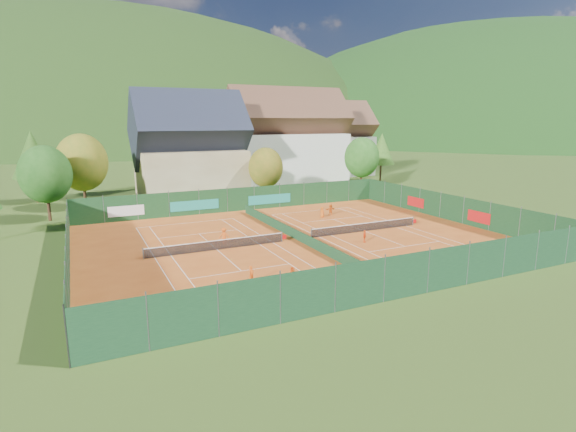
# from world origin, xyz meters

# --- Properties ---
(ground) EXTENTS (600.00, 600.00, 0.00)m
(ground) POSITION_xyz_m (0.00, 0.00, -0.02)
(ground) COLOR #314D18
(ground) RESTS_ON ground
(clay_pad) EXTENTS (40.00, 32.00, 0.01)m
(clay_pad) POSITION_xyz_m (0.00, 0.00, 0.01)
(clay_pad) COLOR #B8511B
(clay_pad) RESTS_ON ground
(court_markings_left) EXTENTS (11.03, 23.83, 0.00)m
(court_markings_left) POSITION_xyz_m (-8.00, 0.00, 0.01)
(court_markings_left) COLOR white
(court_markings_left) RESTS_ON ground
(court_markings_right) EXTENTS (11.03, 23.83, 0.00)m
(court_markings_right) POSITION_xyz_m (8.00, 0.00, 0.01)
(court_markings_right) COLOR white
(court_markings_right) RESTS_ON ground
(tennis_net_left) EXTENTS (13.30, 0.10, 1.02)m
(tennis_net_left) POSITION_xyz_m (-7.85, 0.00, 0.51)
(tennis_net_left) COLOR #59595B
(tennis_net_left) RESTS_ON ground
(tennis_net_right) EXTENTS (13.30, 0.10, 1.02)m
(tennis_net_right) POSITION_xyz_m (8.15, 0.00, 0.51)
(tennis_net_right) COLOR #59595B
(tennis_net_right) RESTS_ON ground
(court_divider) EXTENTS (0.03, 28.80, 1.00)m
(court_divider) POSITION_xyz_m (0.00, 0.00, 0.50)
(court_divider) COLOR #14371E
(court_divider) RESTS_ON ground
(fence_north) EXTENTS (40.00, 0.10, 3.00)m
(fence_north) POSITION_xyz_m (-0.46, 15.99, 1.47)
(fence_north) COLOR #15391B
(fence_north) RESTS_ON ground
(fence_south) EXTENTS (40.00, 0.04, 3.00)m
(fence_south) POSITION_xyz_m (0.00, -16.00, 1.50)
(fence_south) COLOR #13361E
(fence_south) RESTS_ON ground
(fence_west) EXTENTS (0.04, 32.00, 3.00)m
(fence_west) POSITION_xyz_m (-20.00, 0.00, 1.50)
(fence_west) COLOR #14391F
(fence_west) RESTS_ON ground
(fence_east) EXTENTS (0.09, 32.00, 3.00)m
(fence_east) POSITION_xyz_m (20.00, 0.05, 1.48)
(fence_east) COLOR #133419
(fence_east) RESTS_ON ground
(chalet) EXTENTS (16.20, 12.00, 16.00)m
(chalet) POSITION_xyz_m (-3.00, 30.00, 6.62)
(chalet) COLOR #CBBD8F
(chalet) RESTS_ON ground
(hotel_block_a) EXTENTS (21.60, 11.00, 17.25)m
(hotel_block_a) POSITION_xyz_m (16.00, 36.00, 7.38)
(hotel_block_a) COLOR silver
(hotel_block_a) RESTS_ON ground
(hotel_block_b) EXTENTS (17.28, 10.00, 15.50)m
(hotel_block_b) POSITION_xyz_m (30.00, 44.00, 6.62)
(hotel_block_b) COLOR silver
(hotel_block_b) RESTS_ON ground
(tree_west_front) EXTENTS (5.72, 5.72, 8.69)m
(tree_west_front) POSITION_xyz_m (-22.00, 20.00, 5.39)
(tree_west_front) COLOR #412817
(tree_west_front) RESTS_ON ground
(tree_west_mid) EXTENTS (6.44, 6.44, 9.78)m
(tree_west_mid) POSITION_xyz_m (-18.00, 26.00, 6.07)
(tree_west_mid) COLOR #402917
(tree_west_mid) RESTS_ON ground
(tree_west_back) EXTENTS (5.60, 5.60, 10.00)m
(tree_west_back) POSITION_xyz_m (-24.00, 34.00, 6.74)
(tree_west_back) COLOR #4C341B
(tree_west_back) RESTS_ON ground
(tree_center) EXTENTS (5.01, 5.01, 7.60)m
(tree_center) POSITION_xyz_m (6.00, 22.00, 4.72)
(tree_center) COLOR #4E2D1B
(tree_center) RESTS_ON ground
(tree_east_front) EXTENTS (5.72, 5.72, 8.69)m
(tree_east_front) POSITION_xyz_m (24.00, 24.00, 5.39)
(tree_east_front) COLOR #4A301A
(tree_east_front) RESTS_ON ground
(tree_east_mid) EXTENTS (5.04, 5.04, 9.00)m
(tree_east_mid) POSITION_xyz_m (34.00, 32.00, 6.06)
(tree_east_mid) COLOR #492C1A
(tree_east_mid) RESTS_ON ground
(tree_east_back) EXTENTS (7.15, 7.15, 10.86)m
(tree_east_back) POSITION_xyz_m (26.00, 40.00, 6.74)
(tree_east_back) COLOR #442918
(tree_east_back) RESTS_ON ground
(mountain_backdrop) EXTENTS (820.00, 530.00, 242.00)m
(mountain_backdrop) POSITION_xyz_m (28.54, 233.48, -39.64)
(mountain_backdrop) COLOR black
(mountain_backdrop) RESTS_ON ground
(ball_hopper) EXTENTS (0.34, 0.34, 0.80)m
(ball_hopper) POSITION_xyz_m (10.49, -11.55, 0.56)
(ball_hopper) COLOR slate
(ball_hopper) RESTS_ON ground
(loose_ball_0) EXTENTS (0.07, 0.07, 0.07)m
(loose_ball_0) POSITION_xyz_m (-7.77, -3.27, 0.03)
(loose_ball_0) COLOR #CCD833
(loose_ball_0) RESTS_ON ground
(loose_ball_1) EXTENTS (0.07, 0.07, 0.07)m
(loose_ball_1) POSITION_xyz_m (5.34, -11.17, 0.03)
(loose_ball_1) COLOR #CCD833
(loose_ball_1) RESTS_ON ground
(player_left_near) EXTENTS (0.57, 0.53, 1.31)m
(player_left_near) POSITION_xyz_m (-8.24, -9.17, 0.66)
(player_left_near) COLOR #E15B14
(player_left_near) RESTS_ON ground
(player_left_mid) EXTENTS (0.72, 0.68, 1.18)m
(player_left_mid) POSITION_xyz_m (-5.51, -10.30, 0.59)
(player_left_mid) COLOR orange
(player_left_mid) RESTS_ON ground
(player_left_far) EXTENTS (1.09, 0.74, 1.55)m
(player_left_far) POSITION_xyz_m (-6.80, 1.77, 0.78)
(player_left_far) COLOR #ED5A15
(player_left_far) RESTS_ON ground
(player_right_near) EXTENTS (0.72, 0.69, 1.21)m
(player_right_near) POSITION_xyz_m (5.41, -3.58, 0.61)
(player_right_near) COLOR #F75416
(player_right_near) RESTS_ON ground
(player_right_far_a) EXTENTS (0.71, 0.55, 1.30)m
(player_right_far_a) POSITION_xyz_m (7.34, 7.89, 0.65)
(player_right_far_a) COLOR #DA5F13
(player_right_far_a) RESTS_ON ground
(player_right_far_b) EXTENTS (1.30, 0.48, 1.38)m
(player_right_far_b) POSITION_xyz_m (8.88, 8.52, 0.69)
(player_right_far_b) COLOR #DC5E13
(player_right_far_b) RESTS_ON ground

